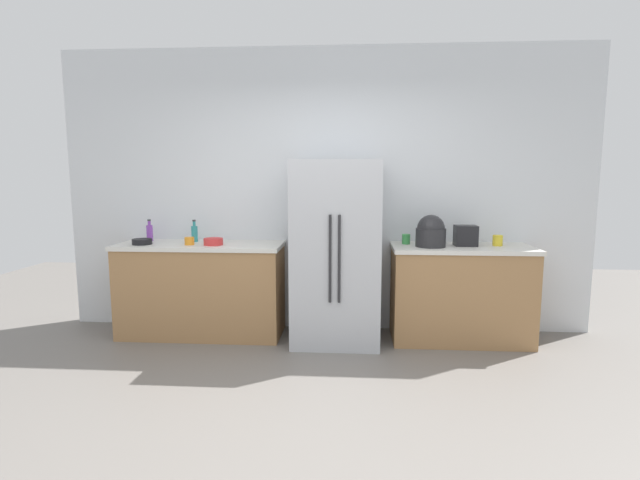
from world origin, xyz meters
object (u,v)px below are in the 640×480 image
at_px(cup_a, 498,240).
at_px(toaster, 466,236).
at_px(bottle_b, 194,233).
at_px(refrigerator, 336,252).
at_px(bowl_a, 142,242).
at_px(bottle_a, 150,232).
at_px(bowl_b, 213,242).
at_px(rice_cooker, 431,232).
at_px(cup_c, 406,239).
at_px(cup_b, 189,241).

bearing_deg(cup_a, toaster, -174.05).
bearing_deg(bottle_b, refrigerator, -7.90).
relative_size(toaster, bowl_a, 1.09).
relative_size(bottle_a, bowl_b, 1.20).
bearing_deg(cup_a, refrigerator, -175.26).
height_order(rice_cooker, bottle_a, rice_cooker).
bearing_deg(toaster, cup_a, 5.95).
relative_size(cup_c, bowl_b, 0.52).
xyz_separation_m(bottle_a, cup_c, (2.58, -0.05, -0.04)).
height_order(rice_cooker, cup_c, rice_cooker).
height_order(cup_a, bowl_a, cup_a).
bearing_deg(cup_b, bowl_a, -179.84).
height_order(refrigerator, bottle_a, refrigerator).
distance_m(refrigerator, rice_cooker, 0.90).
height_order(refrigerator, cup_c, refrigerator).
relative_size(bottle_b, cup_c, 2.33).
distance_m(refrigerator, bottle_b, 1.45).
relative_size(cup_a, bowl_a, 0.53).
xyz_separation_m(cup_b, bowl_b, (0.23, 0.01, -0.00)).
bearing_deg(toaster, bowl_a, -177.85).
bearing_deg(cup_c, bottle_b, 179.53).
relative_size(rice_cooker, bottle_a, 1.36).
bearing_deg(bowl_a, toaster, 2.15).
relative_size(bottle_b, bowl_b, 1.21).
xyz_separation_m(bottle_a, bowl_a, (0.03, -0.25, -0.06)).
distance_m(bottle_b, cup_a, 2.96).
distance_m(bottle_b, bowl_a, 0.50).
bearing_deg(toaster, bowl_b, -177.45).
bearing_deg(bottle_b, bowl_b, -39.71).
distance_m(toaster, bowl_b, 2.40).
relative_size(rice_cooker, bottle_b, 1.35).
height_order(rice_cooker, bottle_b, rice_cooker).
distance_m(bottle_a, bowl_a, 0.26).
height_order(cup_c, bowl_a, cup_c).
height_order(refrigerator, cup_a, refrigerator).
height_order(cup_a, bowl_b, cup_a).
bearing_deg(cup_c, rice_cooker, -37.67).
bearing_deg(bottle_b, cup_c, -0.47).
relative_size(toaster, rice_cooker, 0.68).
distance_m(refrigerator, cup_c, 0.71).
bearing_deg(bowl_b, bowl_a, -179.21).
bearing_deg(toaster, bottle_a, 177.56).
height_order(bowl_a, bowl_b, bowl_b).
distance_m(bottle_b, cup_c, 2.11).
bearing_deg(refrigerator, toaster, 4.43).
distance_m(cup_c, bowl_b, 1.86).
bearing_deg(rice_cooker, bottle_a, 175.75).
bearing_deg(bowl_b, bottle_b, 140.29).
bearing_deg(toaster, bottle_b, 177.76).
relative_size(cup_c, bowl_a, 0.51).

